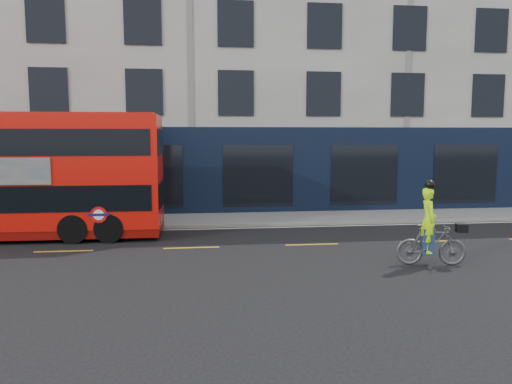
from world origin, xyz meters
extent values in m
plane|color=black|center=(0.00, 0.00, 0.00)|extent=(120.00, 120.00, 0.00)
cube|color=slate|center=(0.00, 6.50, 0.06)|extent=(60.00, 3.00, 0.12)
cube|color=gray|center=(0.00, 5.00, 0.07)|extent=(60.00, 0.12, 0.13)
cube|color=beige|center=(0.00, 13.00, 7.50)|extent=(50.00, 10.00, 15.00)
cube|color=black|center=(0.00, 7.98, 2.00)|extent=(50.00, 0.08, 4.00)
cube|color=silver|center=(0.00, 4.70, 0.00)|extent=(58.00, 0.10, 0.01)
cube|color=red|center=(-6.52, 3.80, 2.39)|extent=(10.88, 2.58, 3.90)
cube|color=#680804|center=(-6.52, 3.80, 0.30)|extent=(10.88, 2.53, 0.30)
cube|color=black|center=(-6.52, 3.80, 1.53)|extent=(10.45, 2.62, 0.89)
cube|color=black|center=(-6.52, 3.80, 3.41)|extent=(10.45, 2.62, 0.89)
cube|color=#AC120B|center=(-6.52, 3.80, 4.36)|extent=(10.67, 2.48, 0.08)
cube|color=black|center=(-1.07, 3.74, 1.53)|extent=(0.06, 2.22, 0.89)
cube|color=black|center=(-1.07, 3.74, 3.41)|extent=(0.06, 2.22, 0.89)
cylinder|color=red|center=(-3.08, 2.50, 0.99)|extent=(0.55, 0.03, 0.55)
cylinder|color=white|center=(-3.08, 2.49, 0.99)|extent=(0.36, 0.02, 0.36)
cube|color=#0C1459|center=(-3.08, 2.49, 0.99)|extent=(0.69, 0.03, 0.09)
cylinder|color=black|center=(-2.77, 3.76, 0.49)|extent=(1.01, 2.53, 0.99)
cylinder|color=black|center=(-3.95, 3.77, 0.49)|extent=(1.01, 2.53, 0.99)
imported|color=#4C4F51|center=(6.71, -1.49, 0.58)|extent=(2.00, 0.87, 1.16)
imported|color=#AAEF0B|center=(6.60, -1.48, 1.28)|extent=(0.54, 0.73, 1.83)
cube|color=black|center=(7.51, -1.63, 1.07)|extent=(0.33, 0.28, 0.23)
cube|color=navy|center=(6.60, -1.48, 0.69)|extent=(0.38, 0.45, 0.74)
sphere|color=black|center=(6.60, -1.48, 2.28)|extent=(0.28, 0.28, 0.28)
camera|label=1|loc=(0.16, -14.51, 3.65)|focal=35.00mm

